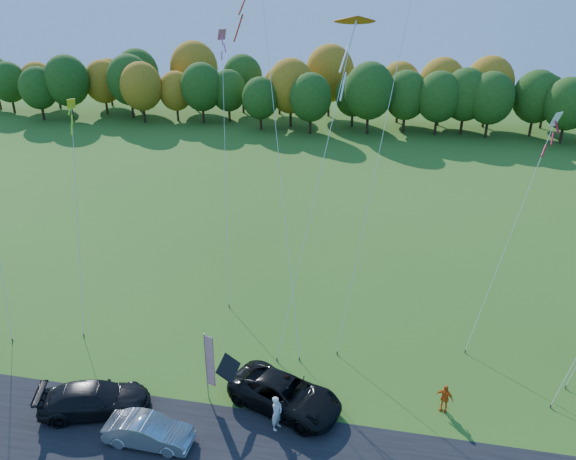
% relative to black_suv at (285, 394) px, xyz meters
% --- Properties ---
extents(ground, '(160.00, 160.00, 0.00)m').
position_rel_black_suv_xyz_m(ground, '(-1.14, 0.43, -0.82)').
color(ground, '#336019').
extents(asphalt_strip, '(90.00, 6.00, 0.01)m').
position_rel_black_suv_xyz_m(asphalt_strip, '(-1.14, -3.57, -0.82)').
color(asphalt_strip, black).
rests_on(asphalt_strip, ground).
extents(tree_line, '(116.00, 12.00, 10.00)m').
position_rel_black_suv_xyz_m(tree_line, '(-1.14, 55.43, -0.82)').
color(tree_line, '#1E4711').
rests_on(tree_line, ground).
extents(black_suv, '(6.49, 4.65, 1.64)m').
position_rel_black_suv_xyz_m(black_suv, '(0.00, 0.00, 0.00)').
color(black_suv, black).
rests_on(black_suv, ground).
extents(silver_sedan, '(4.22, 1.52, 1.38)m').
position_rel_black_suv_xyz_m(silver_sedan, '(-5.83, -3.61, -0.13)').
color(silver_sedan, '#AFB0B4').
rests_on(silver_sedan, ground).
extents(dark_truck_a, '(5.86, 3.81, 1.58)m').
position_rel_black_suv_xyz_m(dark_truck_a, '(-9.36, -2.20, -0.03)').
color(dark_truck_a, black).
rests_on(dark_truck_a, ground).
extents(person_tailgate_a, '(0.65, 0.80, 1.89)m').
position_rel_black_suv_xyz_m(person_tailgate_a, '(-0.11, -1.52, 0.12)').
color(person_tailgate_a, silver).
rests_on(person_tailgate_a, ground).
extents(person_tailgate_b, '(0.70, 0.87, 1.72)m').
position_rel_black_suv_xyz_m(person_tailgate_b, '(0.02, 0.39, 0.04)').
color(person_tailgate_b, gray).
rests_on(person_tailgate_b, ground).
extents(person_east, '(0.99, 0.71, 1.56)m').
position_rel_black_suv_xyz_m(person_east, '(7.93, 1.35, -0.04)').
color(person_east, orange).
rests_on(person_east, ground).
extents(feather_flag, '(0.52, 0.19, 4.02)m').
position_rel_black_suv_xyz_m(feather_flag, '(-3.92, -0.13, 1.64)').
color(feather_flag, '#999999').
rests_on(feather_flag, ground).
extents(kite_delta_blue, '(6.35, 12.65, 22.48)m').
position_rel_black_suv_xyz_m(kite_delta_blue, '(-2.41, 9.69, 9.88)').
color(kite_delta_blue, '#4C3F33').
rests_on(kite_delta_blue, ground).
extents(kite_parafoil_orange, '(5.82, 12.16, 30.01)m').
position_rel_black_suv_xyz_m(kite_parafoil_orange, '(4.10, 10.62, 14.02)').
color(kite_parafoil_orange, '#4C3F33').
rests_on(kite_parafoil_orange, ground).
extents(kite_delta_red, '(4.22, 8.53, 19.28)m').
position_rel_black_suv_xyz_m(kite_delta_red, '(0.33, 7.47, 8.57)').
color(kite_delta_red, '#4C3F33').
rests_on(kite_delta_red, ground).
extents(kite_diamond_yellow, '(1.76, 5.13, 13.83)m').
position_rel_black_suv_xyz_m(kite_diamond_yellow, '(-13.96, 5.91, 6.01)').
color(kite_diamond_yellow, '#4C3F33').
rests_on(kite_diamond_yellow, ground).
extents(kite_diamond_white, '(4.40, 5.68, 13.67)m').
position_rel_black_suv_xyz_m(kite_diamond_white, '(11.31, 8.96, 5.73)').
color(kite_diamond_white, '#4C3F33').
rests_on(kite_diamond_white, ground).
extents(kite_diamond_pink, '(2.86, 8.82, 17.15)m').
position_rel_black_suv_xyz_m(kite_diamond_pink, '(-6.67, 12.60, 7.51)').
color(kite_diamond_pink, '#4C3F33').
rests_on(kite_diamond_pink, ground).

